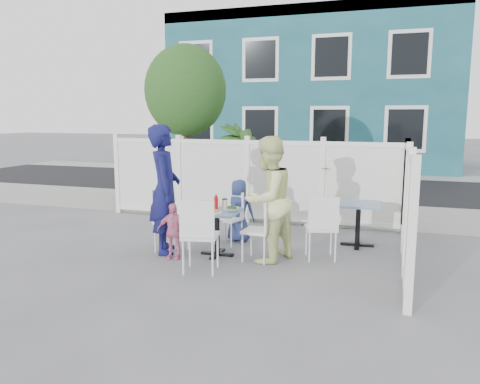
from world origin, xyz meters
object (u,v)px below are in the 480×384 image
(man, at_px, (165,189))
(boy, at_px, (239,210))
(toddler, at_px, (173,231))
(chair_left, at_px, (167,215))
(spare_table, at_px, (358,213))
(main_table, at_px, (217,221))
(chair_back, at_px, (231,214))
(chair_near, at_px, (199,230))
(woman, at_px, (268,200))
(chair_right, at_px, (263,226))
(utility_cabinet, at_px, (162,175))

(man, relative_size, boy, 1.87)
(toddler, bearing_deg, man, 124.71)
(chair_left, bearing_deg, toddler, 44.07)
(spare_table, relative_size, chair_left, 0.72)
(main_table, xyz_separation_m, toddler, (-0.55, -0.35, -0.12))
(spare_table, height_order, boy, boy)
(chair_back, height_order, chair_near, chair_near)
(chair_back, distance_m, toddler, 1.19)
(chair_near, height_order, toddler, chair_near)
(chair_back, height_order, woman, woman)
(chair_right, bearing_deg, boy, 40.22)
(chair_right, xyz_separation_m, chair_back, (-0.76, 0.78, -0.03))
(woman, height_order, toddler, woman)
(toddler, bearing_deg, woman, 5.69)
(spare_table, height_order, toddler, toddler)
(utility_cabinet, distance_m, chair_right, 5.36)
(chair_back, relative_size, chair_near, 0.83)
(spare_table, relative_size, chair_right, 0.78)
(main_table, distance_m, chair_back, 0.73)
(spare_table, distance_m, woman, 1.70)
(chair_right, height_order, chair_near, chair_near)
(woman, bearing_deg, man, -64.79)
(boy, bearing_deg, chair_near, 88.93)
(utility_cabinet, xyz_separation_m, spare_table, (4.88, -2.69, -0.08))
(utility_cabinet, bearing_deg, chair_left, -68.29)
(toddler, bearing_deg, spare_table, 22.75)
(chair_near, height_order, man, man)
(woman, bearing_deg, utility_cabinet, -113.51)
(main_table, xyz_separation_m, chair_right, (0.72, -0.05, -0.01))
(chair_left, xyz_separation_m, chair_right, (1.54, -0.04, -0.04))
(chair_right, xyz_separation_m, boy, (-0.66, 0.92, -0.00))
(utility_cabinet, relative_size, chair_right, 1.40)
(utility_cabinet, distance_m, chair_left, 4.42)
(woman, bearing_deg, chair_left, -67.32)
(utility_cabinet, distance_m, chair_back, 4.27)
(chair_right, xyz_separation_m, woman, (0.06, 0.04, 0.37))
(chair_back, xyz_separation_m, woman, (0.82, -0.74, 0.41))
(chair_near, distance_m, boy, 1.69)
(utility_cabinet, bearing_deg, man, -68.58)
(main_table, relative_size, chair_near, 0.68)
(utility_cabinet, relative_size, chair_left, 1.29)
(boy, bearing_deg, chair_back, 53.14)
(toddler, bearing_deg, utility_cabinet, 110.78)
(chair_near, bearing_deg, boy, 79.66)
(man, xyz_separation_m, toddler, (0.26, -0.27, -0.56))
(utility_cabinet, relative_size, boy, 1.21)
(spare_table, xyz_separation_m, chair_back, (-1.99, -0.45, -0.05))
(spare_table, relative_size, chair_back, 0.84)
(spare_table, bearing_deg, boy, -170.64)
(boy, bearing_deg, main_table, 84.85)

